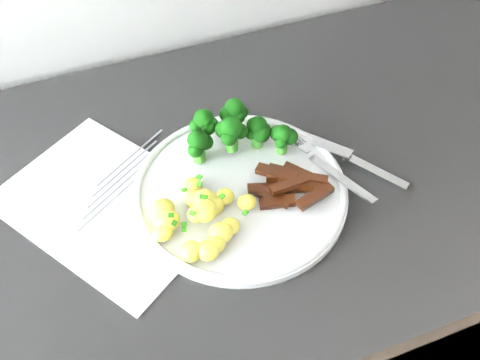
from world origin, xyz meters
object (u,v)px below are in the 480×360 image
recipe_paper (110,204)px  broccoli (234,129)px  plate (240,190)px  beef_strips (290,185)px  knife (358,163)px  counter (265,313)px  fork (329,167)px  potatoes (198,217)px

recipe_paper → broccoli: (0.19, 0.03, 0.05)m
plate → beef_strips: bearing=-21.6°
beef_strips → knife: beef_strips is taller
counter → fork: size_ratio=14.12×
recipe_paper → knife: knife is taller
broccoli → fork: 0.14m
recipe_paper → fork: 0.30m
recipe_paper → potatoes: size_ratio=2.48×
broccoli → recipe_paper: bearing=-171.3°
broccoli → fork: (0.11, -0.09, -0.03)m
counter → plate: size_ratio=8.31×
broccoli → beef_strips: (0.04, -0.10, -0.03)m
plate → broccoli: broccoli is taller
plate → potatoes: size_ratio=2.05×
counter → plate: plate is taller
broccoli → potatoes: broccoli is taller
counter → potatoes: size_ratio=17.03×
counter → knife: (0.11, -0.04, 0.46)m
counter → fork: bearing=-36.2°
counter → recipe_paper: recipe_paper is taller
plate → broccoli: bearing=75.3°
recipe_paper → beef_strips: beef_strips is taller
potatoes → beef_strips: bearing=4.0°
recipe_paper → broccoli: broccoli is taller
counter → fork: (0.06, -0.04, 0.47)m
broccoli → plate: bearing=-104.7°
potatoes → fork: potatoes is taller
beef_strips → knife: 0.11m
broccoli → potatoes: (-0.09, -0.11, -0.02)m
beef_strips → fork: beef_strips is taller
plate → beef_strips: (0.06, -0.02, 0.01)m
plate → fork: bearing=-6.4°
counter → recipe_paper: size_ratio=6.88×
counter → fork: 0.48m
potatoes → fork: size_ratio=0.83×
potatoes → counter: bearing=25.1°
counter → broccoli: (-0.05, 0.05, 0.50)m
broccoli → knife: 0.18m
counter → beef_strips: 0.48m
plate → knife: knife is taller
recipe_paper → potatoes: bearing=-39.0°
plate → broccoli: 0.09m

